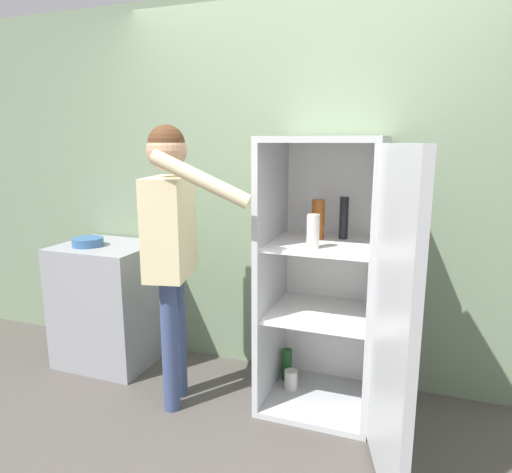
{
  "coord_description": "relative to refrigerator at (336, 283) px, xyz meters",
  "views": [
    {
      "loc": [
        0.73,
        -1.97,
        1.6
      ],
      "look_at": [
        -0.22,
        0.62,
        1.03
      ],
      "focal_mm": 32.0,
      "sensor_mm": 36.0,
      "label": 1
    }
  ],
  "objects": [
    {
      "name": "wall_back",
      "position": [
        -0.3,
        0.45,
        0.46
      ],
      "size": [
        7.0,
        0.06,
        2.55
      ],
      "color": "gray",
      "rests_on": "ground_plane"
    },
    {
      "name": "person",
      "position": [
        -0.93,
        -0.22,
        0.29
      ],
      "size": [
        0.71,
        0.51,
        1.7
      ],
      "color": "#384770",
      "rests_on": "ground_plane"
    },
    {
      "name": "bowl",
      "position": [
        -1.77,
        0.05,
        0.1
      ],
      "size": [
        0.21,
        0.21,
        0.06
      ],
      "color": "#335B8E",
      "rests_on": "counter"
    },
    {
      "name": "counter",
      "position": [
        -1.68,
        0.12,
        -0.37
      ],
      "size": [
        0.66,
        0.57,
        0.88
      ],
      "color": "gray",
      "rests_on": "ground_plane"
    },
    {
      "name": "refrigerator",
      "position": [
        0.0,
        0.0,
        0.0
      ],
      "size": [
        0.89,
        1.27,
        1.63
      ],
      "color": "#B7BABC",
      "rests_on": "ground_plane"
    },
    {
      "name": "ground_plane",
      "position": [
        -0.3,
        -0.53,
        -0.81
      ],
      "size": [
        12.0,
        12.0,
        0.0
      ],
      "primitive_type": "plane",
      "color": "#4C4742"
    }
  ]
}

